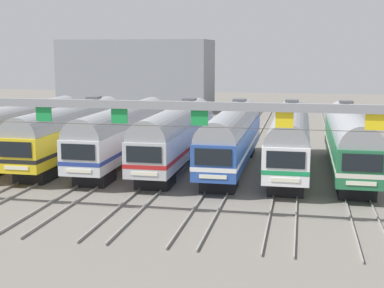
% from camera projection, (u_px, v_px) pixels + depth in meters
% --- Properties ---
extents(ground_plane, '(160.00, 160.00, 0.00)m').
position_uv_depth(ground_plane, '(176.00, 167.00, 43.47)').
color(ground_plane, slate).
extents(track_bed, '(27.65, 70.00, 0.15)m').
position_uv_depth(track_bed, '(212.00, 135.00, 59.89)').
color(track_bed, gray).
rests_on(track_bed, ground).
extents(commuter_train_orange, '(2.88, 18.06, 4.77)m').
position_uv_depth(commuter_train_orange, '(22.00, 129.00, 45.56)').
color(commuter_train_orange, orange).
rests_on(commuter_train_orange, ground).
extents(commuter_train_yellow, '(2.88, 18.06, 5.05)m').
position_uv_depth(commuter_train_yellow, '(72.00, 130.00, 44.71)').
color(commuter_train_yellow, gold).
rests_on(commuter_train_yellow, ground).
extents(commuter_train_silver, '(2.88, 18.06, 4.77)m').
position_uv_depth(commuter_train_silver, '(123.00, 132.00, 43.86)').
color(commuter_train_silver, silver).
rests_on(commuter_train_silver, ground).
extents(commuter_train_stainless, '(2.88, 18.06, 5.05)m').
position_uv_depth(commuter_train_stainless, '(176.00, 134.00, 43.02)').
color(commuter_train_stainless, '#B2B5BA').
rests_on(commuter_train_stainless, ground).
extents(commuter_train_blue, '(2.88, 18.06, 5.05)m').
position_uv_depth(commuter_train_blue, '(232.00, 135.00, 42.17)').
color(commuter_train_blue, '#284C9E').
rests_on(commuter_train_blue, ground).
extents(commuter_train_white, '(2.88, 18.06, 5.05)m').
position_uv_depth(commuter_train_white, '(290.00, 137.00, 41.33)').
color(commuter_train_white, white).
rests_on(commuter_train_white, ground).
extents(commuter_train_green, '(2.88, 18.06, 5.05)m').
position_uv_depth(commuter_train_green, '(350.00, 139.00, 40.48)').
color(commuter_train_green, '#236B42').
rests_on(commuter_train_green, ground).
extents(catenary_gantry, '(31.38, 0.44, 6.97)m').
position_uv_depth(catenary_gantry, '(119.00, 119.00, 29.51)').
color(catenary_gantry, gray).
rests_on(catenary_gantry, ground).
extents(maintenance_building, '(22.58, 10.00, 10.70)m').
position_uv_depth(maintenance_building, '(137.00, 75.00, 84.93)').
color(maintenance_building, gray).
rests_on(maintenance_building, ground).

